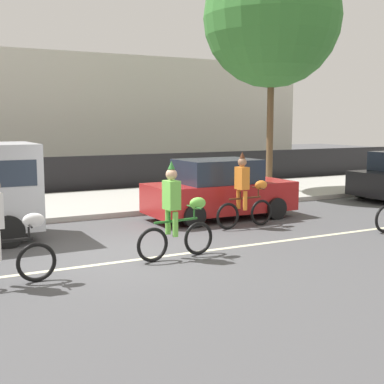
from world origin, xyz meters
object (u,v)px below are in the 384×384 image
(parade_cyclist_orange, at_px, (246,194))
(parked_car_red, at_px, (219,190))
(parade_cyclist_lime, at_px, (177,216))
(parade_cyclist_zebra, at_px, (3,236))

(parade_cyclist_orange, bearing_deg, parked_car_red, 87.42)
(parade_cyclist_lime, relative_size, parade_cyclist_orange, 1.00)
(parade_cyclist_zebra, xyz_separation_m, parade_cyclist_orange, (6.17, 2.28, 0.00))
(parade_cyclist_zebra, relative_size, parade_cyclist_lime, 1.00)
(parade_cyclist_lime, xyz_separation_m, parade_cyclist_orange, (2.90, 1.96, 0.00))
(parade_cyclist_orange, relative_size, parked_car_red, 0.47)
(parade_cyclist_lime, bearing_deg, parade_cyclist_zebra, -174.50)
(parade_cyclist_zebra, distance_m, parked_car_red, 7.24)
(parade_cyclist_orange, distance_m, parked_car_red, 1.40)
(parked_car_red, bearing_deg, parade_cyclist_zebra, -149.49)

